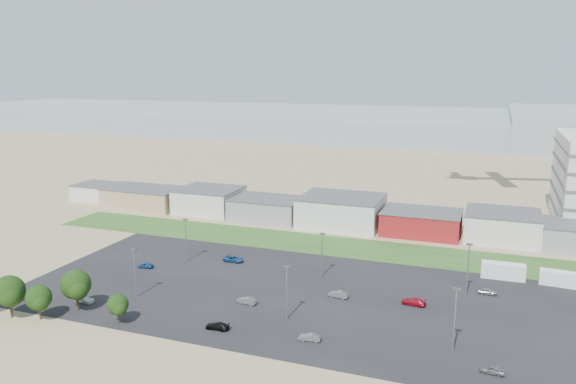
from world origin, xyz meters
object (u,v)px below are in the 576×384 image
at_px(parked_car_9, 233,259).
at_px(parked_car_13, 310,337).
at_px(parked_car_4, 247,300).
at_px(parked_car_5, 145,265).
at_px(parked_car_7, 338,294).
at_px(parked_car_8, 487,292).
at_px(parked_car_2, 492,370).
at_px(box_trailer_a, 503,271).
at_px(parked_car_12, 414,302).
at_px(parked_car_10, 84,299).
at_px(parked_car_3, 217,326).

xyz_separation_m(parked_car_9, parked_car_13, (28.03, -30.00, -0.06)).
relative_size(parked_car_9, parked_car_13, 1.31).
bearing_deg(parked_car_4, parked_car_5, -102.26).
xyz_separation_m(parked_car_5, parked_car_7, (43.97, -1.11, 0.06)).
bearing_deg(parked_car_8, parked_car_2, -177.47).
bearing_deg(box_trailer_a, parked_car_4, -146.72).
height_order(parked_car_12, parked_car_13, parked_car_12).
bearing_deg(parked_car_4, box_trailer_a, 130.90).
bearing_deg(parked_car_10, parked_car_7, -63.95).
relative_size(parked_car_5, parked_car_13, 0.96).
distance_m(parked_car_5, parked_car_8, 71.33).
relative_size(parked_car_2, parked_car_10, 0.86).
bearing_deg(box_trailer_a, parked_car_2, -93.18).
distance_m(parked_car_2, parked_car_5, 74.58).
bearing_deg(box_trailer_a, parked_car_8, -106.29).
height_order(parked_car_5, parked_car_13, parked_car_13).
height_order(parked_car_5, parked_car_9, parked_car_9).
height_order(parked_car_4, parked_car_8, parked_car_4).
distance_m(parked_car_3, parked_car_8, 52.50).
relative_size(box_trailer_a, parked_car_9, 1.85).
relative_size(parked_car_10, parked_car_13, 1.15).
distance_m(box_trailer_a, parked_car_2, 40.61).
bearing_deg(parked_car_2, parked_car_9, -113.63).
xyz_separation_m(parked_car_2, parked_car_12, (-13.91, 20.31, 0.05)).
bearing_deg(parked_car_7, box_trailer_a, 133.57).
distance_m(parked_car_8, parked_car_12, 16.16).
bearing_deg(parked_car_12, parked_car_8, 135.46).
height_order(parked_car_7, parked_car_9, parked_car_9).
height_order(parked_car_7, parked_car_8, parked_car_7).
bearing_deg(parked_car_2, parked_car_13, -85.81).
xyz_separation_m(parked_car_8, parked_car_12, (-12.65, -10.05, 0.06)).
xyz_separation_m(parked_car_8, parked_car_9, (-54.29, 0.07, 0.05)).
distance_m(parked_car_3, parked_car_12, 36.35).
relative_size(parked_car_2, parked_car_8, 1.00).
xyz_separation_m(parked_car_5, parked_car_9, (16.29, 10.39, 0.07)).
bearing_deg(parked_car_4, parked_car_13, 64.37).
bearing_deg(parked_car_12, parked_car_7, -77.39).
bearing_deg(parked_car_4, parked_car_8, 122.39).
xyz_separation_m(parked_car_7, parked_car_9, (-27.68, 11.50, 0.01)).
bearing_deg(parked_car_9, box_trailer_a, -78.68).
bearing_deg(parked_car_13, parked_car_5, -120.72).
distance_m(parked_car_12, parked_car_13, 24.09).
distance_m(parked_car_7, parked_car_8, 28.96).
bearing_deg(parked_car_10, parked_car_2, -87.18).
bearing_deg(parked_car_7, parked_car_8, 120.46).
bearing_deg(parked_car_4, parked_car_10, -64.36).
height_order(parked_car_4, parked_car_10, parked_car_4).
bearing_deg(parked_car_5, parked_car_10, -7.83).
distance_m(parked_car_8, parked_car_13, 39.82).
bearing_deg(parked_car_7, parked_car_3, -30.30).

